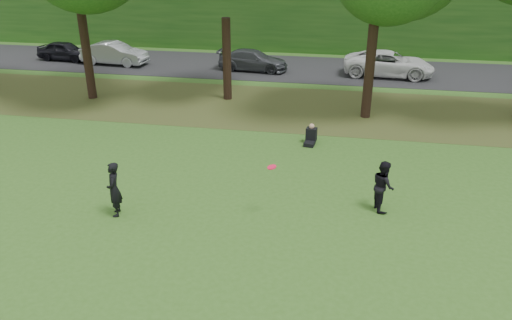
{
  "coord_description": "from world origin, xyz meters",
  "views": [
    {
      "loc": [
        2.93,
        -10.41,
        7.78
      ],
      "look_at": [
        0.36,
        3.7,
        1.3
      ],
      "focal_mm": 35.0,
      "sensor_mm": 36.0,
      "label": 1
    }
  ],
  "objects": [
    {
      "name": "player_right",
      "position": [
        4.32,
        3.59,
        0.81
      ],
      "size": [
        0.79,
        0.91,
        1.61
      ],
      "primitive_type": "imported",
      "rotation": [
        0.0,
        0.0,
        1.82
      ],
      "color": "black",
      "rests_on": "ground"
    },
    {
      "name": "ground",
      "position": [
        0.0,
        0.0,
        0.0
      ],
      "size": [
        120.0,
        120.0,
        0.0
      ],
      "primitive_type": "plane",
      "color": "#31591C",
      "rests_on": "ground"
    },
    {
      "name": "street",
      "position": [
        0.0,
        21.0,
        0.01
      ],
      "size": [
        70.0,
        7.0,
        0.02
      ],
      "primitive_type": "cube",
      "color": "black",
      "rests_on": "ground"
    },
    {
      "name": "parked_cars",
      "position": [
        -0.79,
        20.1,
        0.71
      ],
      "size": [
        34.66,
        2.73,
        1.47
      ],
      "color": "black",
      "rests_on": "street"
    },
    {
      "name": "player_left",
      "position": [
        -3.61,
        1.8,
        0.86
      ],
      "size": [
        0.6,
        0.73,
        1.71
      ],
      "primitive_type": "imported",
      "rotation": [
        0.0,
        0.0,
        -1.23
      ],
      "color": "black",
      "rests_on": "ground"
    },
    {
      "name": "far_hedge",
      "position": [
        0.0,
        27.0,
        2.5
      ],
      "size": [
        70.0,
        3.0,
        5.0
      ],
      "primitive_type": "cube",
      "color": "#1B4B15",
      "rests_on": "ground"
    },
    {
      "name": "leaf_litter",
      "position": [
        0.0,
        13.0,
        0.01
      ],
      "size": [
        60.0,
        7.0,
        0.01
      ],
      "primitive_type": "cube",
      "color": "#513B1D",
      "rests_on": "ground"
    },
    {
      "name": "seated_person",
      "position": [
        1.74,
        8.56,
        0.31
      ],
      "size": [
        0.5,
        0.78,
        0.83
      ],
      "rotation": [
        0.0,
        0.0,
        -0.13
      ],
      "color": "black",
      "rests_on": "ground"
    },
    {
      "name": "frisbee",
      "position": [
        1.02,
        2.61,
        1.61
      ],
      "size": [
        0.38,
        0.38,
        0.1
      ],
      "color": "#FF1544",
      "rests_on": "ground"
    }
  ]
}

